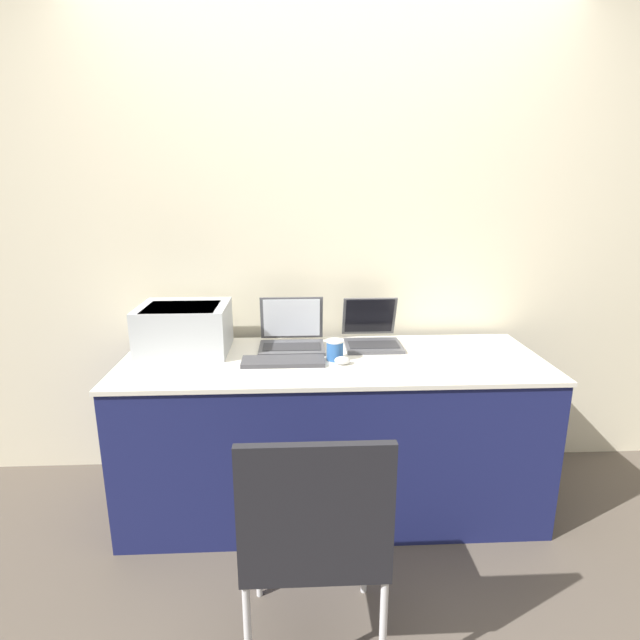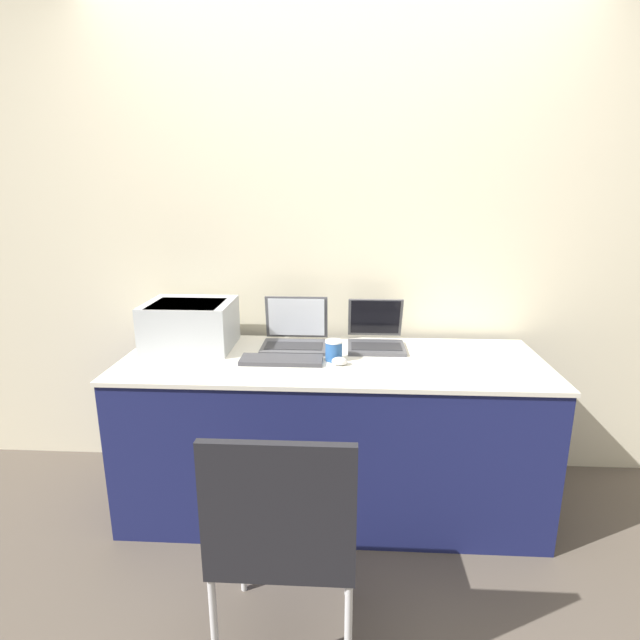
{
  "view_description": "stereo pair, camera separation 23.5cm",
  "coord_description": "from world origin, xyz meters",
  "px_view_note": "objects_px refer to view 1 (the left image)",
  "views": [
    {
      "loc": [
        -0.17,
        -1.89,
        1.57
      ],
      "look_at": [
        -0.06,
        0.38,
        0.96
      ],
      "focal_mm": 28.0,
      "sensor_mm": 36.0,
      "label": 1
    },
    {
      "loc": [
        0.07,
        -1.89,
        1.57
      ],
      "look_at": [
        -0.06,
        0.38,
        0.96
      ],
      "focal_mm": 28.0,
      "sensor_mm": 36.0,
      "label": 2
    }
  ],
  "objects_px": {
    "laptop_left": "(292,337)",
    "chair": "(314,528)",
    "laptop_right": "(372,335)",
    "coffee_cup": "(335,350)",
    "printer": "(184,327)",
    "external_keyboard": "(283,361)",
    "mouse": "(342,360)"
  },
  "relations": [
    {
      "from": "laptop_left",
      "to": "chair",
      "type": "distance_m",
      "value": 1.12
    },
    {
      "from": "laptop_right",
      "to": "laptop_left",
      "type": "bearing_deg",
      "value": -176.85
    },
    {
      "from": "coffee_cup",
      "to": "printer",
      "type": "bearing_deg",
      "value": 167.69
    },
    {
      "from": "chair",
      "to": "printer",
      "type": "bearing_deg",
      "value": 120.24
    },
    {
      "from": "external_keyboard",
      "to": "mouse",
      "type": "bearing_deg",
      "value": -5.4
    },
    {
      "from": "chair",
      "to": "laptop_left",
      "type": "bearing_deg",
      "value": 93.89
    },
    {
      "from": "laptop_left",
      "to": "external_keyboard",
      "type": "height_order",
      "value": "laptop_left"
    },
    {
      "from": "chair",
      "to": "coffee_cup",
      "type": "bearing_deg",
      "value": 81.4
    },
    {
      "from": "laptop_right",
      "to": "coffee_cup",
      "type": "height_order",
      "value": "laptop_right"
    },
    {
      "from": "laptop_right",
      "to": "chair",
      "type": "distance_m",
      "value": 1.19
    },
    {
      "from": "coffee_cup",
      "to": "mouse",
      "type": "height_order",
      "value": "coffee_cup"
    },
    {
      "from": "chair",
      "to": "mouse",
      "type": "bearing_deg",
      "value": 78.68
    },
    {
      "from": "laptop_right",
      "to": "chair",
      "type": "relative_size",
      "value": 0.36
    },
    {
      "from": "printer",
      "to": "external_keyboard",
      "type": "relative_size",
      "value": 1.11
    },
    {
      "from": "external_keyboard",
      "to": "printer",
      "type": "bearing_deg",
      "value": 157.76
    },
    {
      "from": "laptop_right",
      "to": "mouse",
      "type": "relative_size",
      "value": 4.35
    },
    {
      "from": "printer",
      "to": "laptop_left",
      "type": "height_order",
      "value": "laptop_left"
    },
    {
      "from": "laptop_left",
      "to": "coffee_cup",
      "type": "xyz_separation_m",
      "value": [
        0.2,
        -0.21,
        -0.01
      ]
    },
    {
      "from": "laptop_right",
      "to": "coffee_cup",
      "type": "relative_size",
      "value": 3.29
    },
    {
      "from": "laptop_right",
      "to": "external_keyboard",
      "type": "height_order",
      "value": "laptop_right"
    },
    {
      "from": "coffee_cup",
      "to": "chair",
      "type": "relative_size",
      "value": 0.11
    },
    {
      "from": "laptop_left",
      "to": "coffee_cup",
      "type": "bearing_deg",
      "value": -45.64
    },
    {
      "from": "mouse",
      "to": "chair",
      "type": "height_order",
      "value": "chair"
    },
    {
      "from": "laptop_left",
      "to": "mouse",
      "type": "height_order",
      "value": "laptop_left"
    },
    {
      "from": "laptop_left",
      "to": "laptop_right",
      "type": "xyz_separation_m",
      "value": [
        0.41,
        0.02,
        -0.0
      ]
    },
    {
      "from": "laptop_right",
      "to": "external_keyboard",
      "type": "relative_size",
      "value": 0.84
    },
    {
      "from": "printer",
      "to": "external_keyboard",
      "type": "distance_m",
      "value": 0.54
    },
    {
      "from": "printer",
      "to": "chair",
      "type": "bearing_deg",
      "value": -59.76
    },
    {
      "from": "laptop_left",
      "to": "mouse",
      "type": "relative_size",
      "value": 4.42
    },
    {
      "from": "laptop_left",
      "to": "coffee_cup",
      "type": "height_order",
      "value": "laptop_left"
    },
    {
      "from": "coffee_cup",
      "to": "mouse",
      "type": "xyz_separation_m",
      "value": [
        0.03,
        -0.07,
        -0.03
      ]
    },
    {
      "from": "printer",
      "to": "laptop_left",
      "type": "relative_size",
      "value": 1.31
    }
  ]
}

